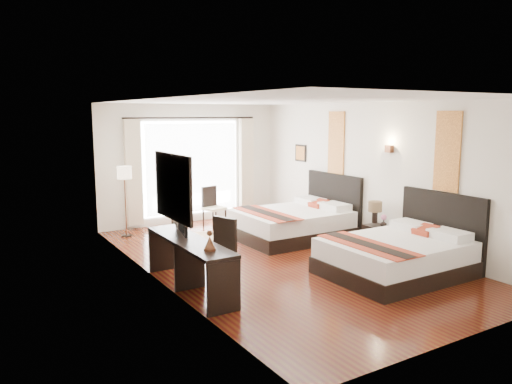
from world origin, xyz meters
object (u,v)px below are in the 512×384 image
nightstand (378,237)px  vase (384,222)px  television (175,216)px  floor_lamp (124,177)px  desk_chair (217,266)px  side_table (173,220)px  bed_near (399,255)px  fruit_bowl (173,205)px  console_desk (190,264)px  table_lamp (375,208)px  bed_far (295,222)px  window_chair (214,215)px

nightstand → vase: bearing=-85.1°
television → floor_lamp: floor_lamp is taller
desk_chair → floor_lamp: 3.87m
television → side_table: 3.04m
bed_near → floor_lamp: floor_lamp is taller
desk_chair → fruit_bowl: desk_chair is taller
nightstand → floor_lamp: floor_lamp is taller
desk_chair → floor_lamp: floor_lamp is taller
vase → console_desk: (-3.98, -0.01, -0.19)m
table_lamp → floor_lamp: size_ratio=0.28×
console_desk → nightstand: bearing=2.1°
bed_far → nightstand: bearing=-62.7°
table_lamp → fruit_bowl: 4.21m
television → side_table: television is taller
desk_chair → window_chair: size_ratio=1.10×
floor_lamp → window_chair: size_ratio=1.61×
bed_near → side_table: size_ratio=3.55×
bed_near → table_lamp: bearing=59.7°
table_lamp → side_table: 4.25m
bed_near → bed_far: bearing=90.4°
nightstand → side_table: 4.29m
nightstand → table_lamp: 0.56m
desk_chair → window_chair: bearing=-136.7°
desk_chair → nightstand: bearing=162.7°
bed_far → window_chair: size_ratio=2.46×
bed_near → bed_far: (-0.02, 2.83, 0.01)m
console_desk → side_table: bearing=72.0°
fruit_bowl → floor_lamp: bearing=157.1°
desk_chair → fruit_bowl: size_ratio=5.11×
table_lamp → desk_chair: 3.61m
table_lamp → nightstand: bearing=-96.6°
bed_far → console_desk: bed_far is taller
nightstand → side_table: side_table is taller
bed_far → floor_lamp: floor_lamp is taller
desk_chair → side_table: size_ratio=1.62×
television → window_chair: size_ratio=0.93×
console_desk → television: size_ratio=2.54×
window_chair → television: bearing=-47.0°
television → fruit_bowl: 2.97m
side_table → television: bearing=-111.0°
vase → fruit_bowl: 4.38m
side_table → floor_lamp: bearing=158.2°
bed_far → television: bearing=-159.8°
nightstand → table_lamp: size_ratio=1.16×
bed_far → window_chair: bearing=118.9°
desk_chair → fruit_bowl: bearing=-121.9°
bed_near → side_table: 4.91m
table_lamp → vase: (-0.00, -0.23, -0.22)m
vase → floor_lamp: floor_lamp is taller
desk_chair → window_chair: 3.97m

